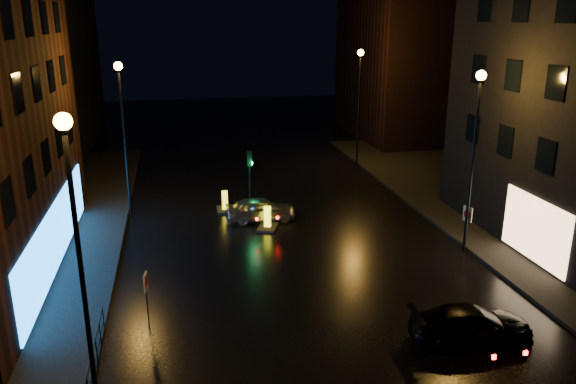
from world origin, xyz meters
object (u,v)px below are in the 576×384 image
traffic_signal (250,201)px  road_sign_right (467,218)px  road_sign_left (146,287)px  dark_sedan (471,324)px  silver_hatchback (260,209)px  bollard_near (268,224)px  bollard_far (225,206)px

traffic_signal → road_sign_right: 12.08m
road_sign_left → road_sign_right: 14.92m
dark_sedan → road_sign_left: size_ratio=2.08×
silver_hatchback → road_sign_right: bearing=-122.7°
road_sign_right → bollard_near: bearing=-47.0°
traffic_signal → dark_sedan: size_ratio=0.82×
bollard_near → traffic_signal: bearing=120.4°
bollard_far → road_sign_left: 12.48m
bollard_near → road_sign_right: size_ratio=0.75×
traffic_signal → bollard_far: size_ratio=2.54×
traffic_signal → bollard_near: (0.46, -3.20, -0.24)m
bollard_near → road_sign_left: 10.41m
dark_sedan → bollard_far: 16.55m
bollard_near → bollard_far: 3.74m
road_sign_right → dark_sedan: bearing=44.5°
traffic_signal → silver_hatchback: size_ratio=0.92×
dark_sedan → road_sign_left: bearing=77.5°
traffic_signal → road_sign_left: (-5.30, -11.79, 1.01)m
silver_hatchback → road_sign_right: road_sign_right is taller
traffic_signal → bollard_far: 1.46m
dark_sedan → bollard_near: (-5.01, 11.81, -0.35)m
silver_hatchback → bollard_far: (-1.73, 1.93, -0.38)m
traffic_signal → silver_hatchback: (0.29, -1.91, 0.14)m
road_sign_left → road_sign_right: road_sign_right is taller
silver_hatchback → road_sign_left: 11.38m
bollard_near → bollard_far: size_ratio=1.19×
bollard_far → road_sign_right: bearing=-36.0°
bollard_near → bollard_far: (-1.90, 3.22, -0.01)m
dark_sedan → bollard_near: 12.83m
traffic_signal → road_sign_right: bearing=-40.9°
silver_hatchback → dark_sedan: bearing=-157.0°
silver_hatchback → bollard_near: bearing=-171.1°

